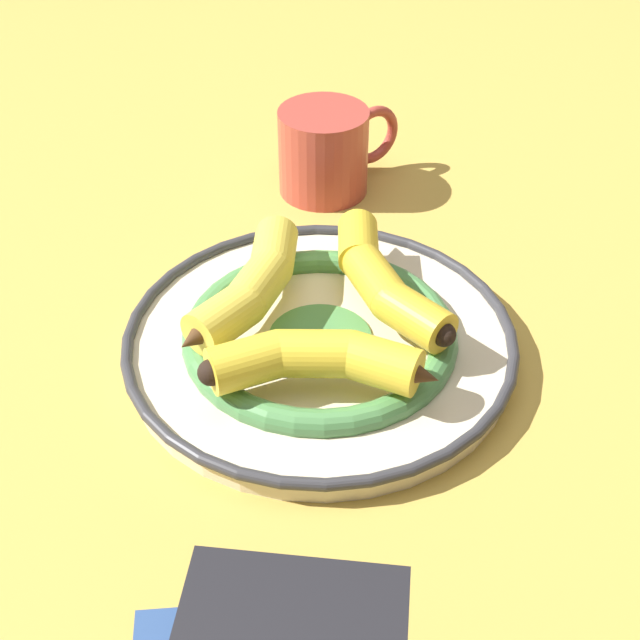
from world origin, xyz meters
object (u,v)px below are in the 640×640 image
object	(u,v)px
decorative_bowl	(320,340)
coffee_mug	(326,150)
banana_c	(382,278)
banana_a	(319,360)
banana_b	(251,287)

from	to	relation	value
decorative_bowl	coffee_mug	distance (m)	0.27
decorative_bowl	banana_c	distance (m)	0.08
decorative_bowl	banana_a	world-z (taller)	banana_a
banana_a	banana_c	xyz separation A→B (m)	(-0.01, 0.12, -0.00)
decorative_bowl	coffee_mug	size ratio (longest dim) A/B	2.36
banana_c	coffee_mug	xyz separation A→B (m)	(-0.16, 0.17, -0.00)
banana_b	banana_c	bearing A→B (deg)	-61.15
banana_b	decorative_bowl	bearing A→B (deg)	-92.26
banana_c	decorative_bowl	bearing A→B (deg)	-74.00
banana_a	banana_b	bearing A→B (deg)	-57.02
coffee_mug	decorative_bowl	bearing A→B (deg)	-125.87
banana_a	banana_c	size ratio (longest dim) A/B	1.02
decorative_bowl	banana_c	world-z (taller)	banana_c
decorative_bowl	banana_b	distance (m)	0.07
banana_b	coffee_mug	bearing A→B (deg)	6.92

